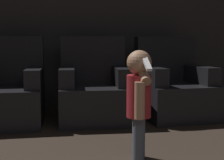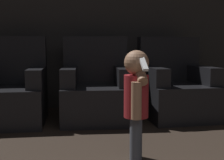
# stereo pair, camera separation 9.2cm
# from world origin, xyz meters

# --- Properties ---
(wall_back) EXTENTS (8.40, 0.05, 2.60)m
(wall_back) POSITION_xyz_m (0.00, 4.50, 1.30)
(wall_back) COLOR #33302D
(wall_back) RESTS_ON ground_plane
(armchair_left) EXTENTS (0.76, 0.84, 0.95)m
(armchair_left) POSITION_xyz_m (-1.08, 3.76, 0.32)
(armchair_left) COLOR black
(armchair_left) RESTS_ON ground_plane
(armchair_middle) EXTENTS (0.80, 0.87, 0.95)m
(armchair_middle) POSITION_xyz_m (-0.13, 3.76, 0.32)
(armchair_middle) COLOR black
(armchair_middle) RESTS_ON ground_plane
(armchair_right) EXTENTS (0.80, 0.88, 0.95)m
(armchair_right) POSITION_xyz_m (0.81, 3.76, 0.32)
(armchair_right) COLOR black
(armchair_right) RESTS_ON ground_plane
(person_toddler) EXTENTS (0.18, 0.32, 0.81)m
(person_toddler) POSITION_xyz_m (0.05, 2.42, 0.48)
(person_toddler) COLOR #474C56
(person_toddler) RESTS_ON ground_plane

